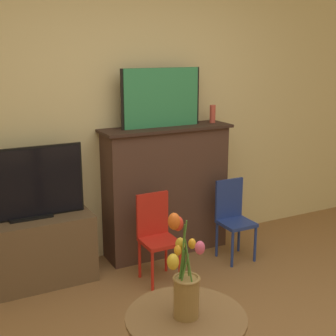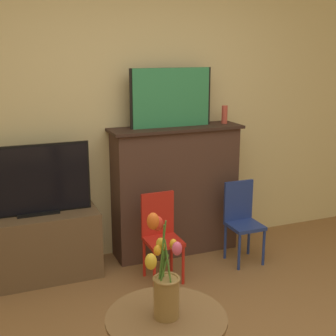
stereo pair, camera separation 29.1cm
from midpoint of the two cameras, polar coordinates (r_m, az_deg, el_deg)
The scene contains 9 objects.
wall_back at distance 4.08m, azimuth -2.88°, elevation 7.72°, with size 8.00×0.06×2.70m.
fireplace_mantel at distance 4.21m, azimuth 2.89°, elevation -2.60°, with size 1.18×0.35×1.16m.
painting at distance 4.03m, azimuth 2.50°, elevation 8.55°, with size 0.74×0.03×0.50m.
mantel_candle at distance 4.29m, azimuth 8.86°, elevation 6.44°, with size 0.05×0.05×0.16m.
tv_stand at distance 3.93m, azimuth -13.22°, elevation -9.26°, with size 0.93×0.41×0.55m.
tv_monitor at distance 3.75m, azimuth -13.71°, elevation -1.55°, with size 0.85×0.12×0.56m.
chair_red at distance 3.78m, azimuth 1.34°, elevation -7.83°, with size 0.28×0.28×0.71m.
chair_blue at distance 4.16m, azimuth 11.01°, elevation -5.94°, with size 0.28×0.28×0.71m.
vase_tulips at distance 2.34m, azimuth 3.25°, elevation -13.81°, with size 0.19×0.19×0.55m.
Camera 2 is at (-1.20, -1.76, 1.83)m, focal length 50.00 mm.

